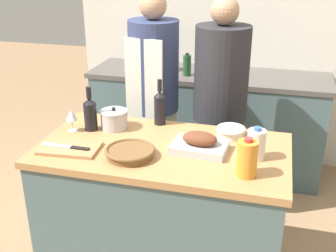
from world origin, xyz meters
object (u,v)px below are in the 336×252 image
(wicker_basket, at_px, (130,152))
(wine_bottle_green, at_px, (90,113))
(condiment_bottle_tall, at_px, (173,62))
(cutting_board, at_px, (70,148))
(knife_chef, at_px, (67,147))
(wine_glass_left, at_px, (71,116))
(condiment_bottle_short, at_px, (187,65))
(roasting_pan, at_px, (200,144))
(juice_jug, at_px, (247,158))
(milk_jug, at_px, (256,144))
(person_cook_aproned, at_px, (154,95))
(stock_pot, at_px, (114,119))
(wine_bottle_dark, at_px, (160,107))
(stand_mixer, at_px, (150,54))
(person_cook_guest, at_px, (220,104))
(mixing_bowl, at_px, (231,131))

(wicker_basket, xyz_separation_m, wine_bottle_green, (-0.35, 0.28, 0.08))
(wine_bottle_green, xyz_separation_m, condiment_bottle_tall, (0.17, 1.39, -0.02))
(cutting_board, bearing_deg, knife_chef, -137.15)
(wine_glass_left, xyz_separation_m, condiment_bottle_short, (0.42, 1.30, 0.00))
(roasting_pan, xyz_separation_m, juice_jug, (0.27, -0.20, 0.05))
(milk_jug, relative_size, person_cook_aproned, 0.11)
(wine_bottle_green, bearing_deg, wine_glass_left, -155.27)
(wicker_basket, bearing_deg, milk_jug, 13.15)
(stock_pot, distance_m, wine_bottle_dark, 0.29)
(milk_jug, bearing_deg, wicker_basket, -166.85)
(cutting_board, bearing_deg, juice_jug, -2.24)
(stock_pot, distance_m, wine_bottle_green, 0.15)
(stand_mixer, bearing_deg, wine_bottle_dark, -70.17)
(wine_bottle_green, relative_size, wine_bottle_dark, 0.94)
(juice_jug, xyz_separation_m, person_cook_guest, (-0.27, 0.98, -0.09))
(cutting_board, xyz_separation_m, knife_chef, (-0.01, -0.01, 0.01))
(condiment_bottle_tall, bearing_deg, person_cook_guest, -54.06)
(mixing_bowl, distance_m, wine_bottle_dark, 0.47)
(roasting_pan, height_order, cutting_board, roasting_pan)
(condiment_bottle_tall, bearing_deg, knife_chef, -95.92)
(wine_glass_left, bearing_deg, knife_chef, -69.46)
(mixing_bowl, height_order, wine_bottle_green, wine_bottle_green)
(mixing_bowl, relative_size, person_cook_guest, 0.11)
(person_cook_aproned, bearing_deg, milk_jug, -38.16)
(stock_pot, bearing_deg, roasting_pan, -17.57)
(juice_jug, height_order, wine_bottle_dark, wine_bottle_dark)
(wine_glass_left, bearing_deg, condiment_bottle_tall, 79.42)
(wicker_basket, bearing_deg, wine_bottle_dark, 86.39)
(condiment_bottle_short, bearing_deg, person_cook_aproned, -102.88)
(wine_bottle_dark, bearing_deg, roasting_pan, -45.14)
(stand_mixer, xyz_separation_m, person_cook_aproned, (0.21, -0.61, -0.15))
(cutting_board, xyz_separation_m, stand_mixer, (-0.02, 1.60, 0.15))
(wine_glass_left, height_order, stand_mixer, stand_mixer)
(mixing_bowl, xyz_separation_m, stand_mixer, (-0.86, 1.18, 0.13))
(stand_mixer, relative_size, condiment_bottle_tall, 2.18)
(wicker_basket, xyz_separation_m, stand_mixer, (-0.37, 1.59, 0.13))
(mixing_bowl, height_order, condiment_bottle_short, condiment_bottle_short)
(roasting_pan, bearing_deg, stock_pot, 162.43)
(wicker_basket, distance_m, wine_bottle_green, 0.45)
(roasting_pan, bearing_deg, cutting_board, -166.51)
(mixing_bowl, distance_m, condiment_bottle_short, 1.24)
(juice_jug, bearing_deg, roasting_pan, 142.86)
(knife_chef, bearing_deg, juice_jug, -1.65)
(wicker_basket, relative_size, cutting_board, 0.80)
(juice_jug, height_order, wine_glass_left, juice_jug)
(milk_jug, distance_m, knife_chef, 1.02)
(cutting_board, xyz_separation_m, wine_bottle_dark, (0.38, 0.48, 0.11))
(cutting_board, bearing_deg, milk_jug, 9.00)
(cutting_board, bearing_deg, stock_pot, 69.96)
(stand_mixer, height_order, person_cook_guest, person_cook_guest)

